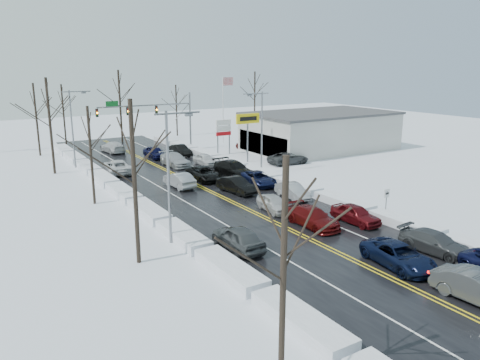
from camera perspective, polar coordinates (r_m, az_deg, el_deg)
ground at (r=39.77m, az=0.57°, el=-3.44°), size 160.00×160.00×0.00m
road_surface at (r=41.40m, az=-0.91°, el=-2.72°), size 14.00×84.00×0.01m
snow_bank_left at (r=38.26m, az=-10.76°, el=-4.40°), size 1.64×72.00×0.70m
snow_bank_right at (r=45.60m, az=7.33°, el=-1.26°), size 1.64×72.00×0.70m
traffic_signal_mast at (r=64.90m, az=-10.18°, el=8.11°), size 13.28×0.39×8.00m
tires_plus_sign at (r=57.48m, az=0.95°, el=7.09°), size 3.20×0.34×6.00m
used_vehicles_sign at (r=62.80m, az=-2.03°, el=6.14°), size 2.20×0.22×4.65m
speed_limit_sign at (r=38.66m, az=17.43°, el=-2.09°), size 0.55×0.09×2.35m
flagpole at (r=71.72m, az=-1.97°, el=9.22°), size 1.87×1.20×10.00m
dealership_building at (r=67.45m, az=9.75°, el=5.93°), size 20.40×12.40×5.30m
streetlight_ne at (r=51.27m, az=2.49°, el=6.60°), size 3.20×0.25×9.00m
streetlight_sw at (r=31.23m, az=-8.42°, el=1.62°), size 3.20×0.25×9.00m
streetlight_nw at (r=57.72m, az=-19.63°, el=6.63°), size 3.20×0.25×9.00m
tree_left_a at (r=16.23m, az=5.42°, el=-6.43°), size 3.60×3.60×9.00m
tree_left_b at (r=27.95m, az=-12.94°, el=3.46°), size 4.00×4.00×10.00m
tree_left_c at (r=41.68m, az=-17.87°, el=5.08°), size 3.40×3.40×8.50m
tree_left_d at (r=55.03m, az=-22.32°, el=8.20°), size 4.20×4.20×10.50m
tree_left_e at (r=66.96m, az=-23.71°, el=8.33°), size 3.80×3.80×9.50m
tree_far_b at (r=74.67m, az=-20.82°, el=8.80°), size 3.60×3.60×9.00m
tree_far_c at (r=74.60m, az=-14.49°, el=10.33°), size 4.40×4.40×11.00m
tree_far_d at (r=79.65m, az=-7.79°, el=9.59°), size 3.40×3.40×8.50m
tree_far_e at (r=87.69m, az=1.81°, el=11.02°), size 4.20×4.20×10.50m
queued_car_1 at (r=27.72m, az=27.03°, el=-13.14°), size 2.04×4.92×1.58m
queued_car_2 at (r=30.35m, az=18.67°, el=-9.92°), size 2.95×5.30×1.40m
queued_car_3 at (r=35.83m, az=8.80°, el=-5.61°), size 2.10×4.98×1.43m
queued_car_4 at (r=39.04m, az=4.14°, el=-3.81°), size 2.11×4.19×1.37m
queued_car_5 at (r=44.42m, az=-0.44°, el=-1.56°), size 2.15×4.67×1.48m
queued_car_6 at (r=49.31m, az=-4.36°, el=-0.02°), size 2.46×5.14×1.42m
queued_car_7 at (r=56.55m, az=-7.91°, el=1.71°), size 2.32×5.34×1.53m
queued_car_8 at (r=61.63m, az=-10.30°, el=2.64°), size 2.05×4.55×1.52m
queued_car_11 at (r=33.23m, az=22.57°, el=-8.16°), size 2.42×4.94×1.38m
queued_car_12 at (r=37.21m, az=13.85°, el=-5.11°), size 1.87×4.29×1.44m
queued_car_13 at (r=42.94m, az=6.41°, el=-2.20°), size 1.79×4.25×1.36m
queued_car_14 at (r=47.25m, az=2.26°, el=-0.61°), size 2.80×5.11×1.36m
queued_car_15 at (r=50.75m, az=-0.76°, el=0.43°), size 2.61×5.91×1.69m
queued_car_16 at (r=56.50m, az=-4.25°, el=1.80°), size 1.67×4.14×1.41m
queued_car_17 at (r=63.00m, az=-7.27°, el=3.00°), size 1.66×4.34×1.41m
oncoming_car_0 at (r=46.78m, az=-7.39°, el=-0.87°), size 1.74×4.56×1.48m
oncoming_car_1 at (r=54.03m, az=-14.72°, el=0.80°), size 3.10×5.77×1.54m
oncoming_car_2 at (r=66.93m, az=-15.22°, el=3.27°), size 2.67×5.40×1.51m
oncoming_car_3 at (r=31.30m, az=-0.25°, el=-8.39°), size 1.89×4.65×1.58m
parked_car_0 at (r=57.40m, az=5.89°, el=1.96°), size 5.28×2.63×1.44m
parked_car_1 at (r=62.67m, az=5.68°, el=2.99°), size 2.35×5.59×1.61m
parked_car_2 at (r=66.57m, az=0.91°, el=3.71°), size 1.81×4.25×1.43m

